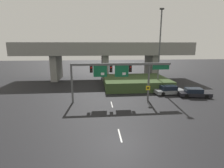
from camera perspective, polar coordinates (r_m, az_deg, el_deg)
ground_plane at (r=15.44m, az=3.26°, el=-18.64°), size 160.00×160.00×0.00m
lane_markings at (r=28.11m, az=-0.82°, el=-3.84°), size 0.14×27.56×0.01m
signal_gantry at (r=24.43m, az=1.78°, el=4.30°), size 14.06×0.44×5.53m
speed_limit_sign at (r=24.99m, az=11.62°, el=-2.40°), size 0.60×0.11×2.47m
highway_light_pole_near at (r=32.89m, az=15.28°, el=11.25°), size 0.70×0.36×14.09m
overpass_bridge at (r=41.61m, az=-2.38°, el=9.83°), size 39.82×8.38×8.48m
grass_embankment at (r=34.31m, az=7.62°, el=0.60°), size 12.04×9.81×1.75m
parked_sedan_near_right at (r=30.38m, az=18.12°, el=-1.93°), size 4.91×2.19×1.44m
parked_sedan_mid_right at (r=30.31m, az=25.26°, el=-2.62°), size 5.00×2.56×1.37m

